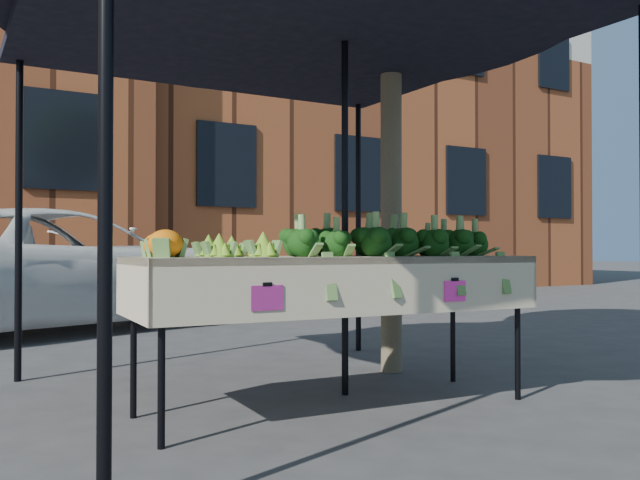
% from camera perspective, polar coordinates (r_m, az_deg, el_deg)
% --- Properties ---
extents(ground, '(90.00, 90.00, 0.00)m').
position_cam_1_polar(ground, '(4.06, 3.84, -14.24)').
color(ground, '#323234').
extents(table, '(2.43, 0.91, 0.90)m').
position_cam_1_polar(table, '(3.96, 1.45, -7.94)').
color(table, beige).
rests_on(table, ground).
extents(canopy, '(3.16, 3.16, 2.74)m').
position_cam_1_polar(canopy, '(4.22, -2.47, 5.01)').
color(canopy, black).
rests_on(canopy, ground).
extents(broccoli_heap, '(1.58, 0.55, 0.23)m').
position_cam_1_polar(broccoli_heap, '(4.17, 5.86, 0.21)').
color(broccoli_heap, '#0B340B').
rests_on(broccoli_heap, table).
extents(romanesco_cluster, '(0.41, 0.55, 0.18)m').
position_cam_1_polar(romanesco_cluster, '(3.66, -7.77, -0.06)').
color(romanesco_cluster, '#8BBF2E').
rests_on(romanesco_cluster, table).
extents(cauliflower_pair, '(0.21, 0.41, 0.16)m').
position_cam_1_polar(cauliflower_pair, '(3.57, -13.46, -0.17)').
color(cauliflower_pair, orange).
rests_on(cauliflower_pair, table).
extents(vehicle, '(2.12, 2.68, 5.07)m').
position_cam_1_polar(vehicle, '(8.59, -21.44, 9.93)').
color(vehicle, white).
rests_on(vehicle, ground).
extents(street_tree, '(2.39, 2.39, 4.72)m').
position_cam_1_polar(street_tree, '(5.34, 6.14, 14.58)').
color(street_tree, '#1E4C14').
rests_on(street_tree, ground).
extents(building_right, '(12.00, 8.00, 8.50)m').
position_cam_1_polar(building_right, '(18.56, 0.43, 9.44)').
color(building_right, brown).
rests_on(building_right, ground).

